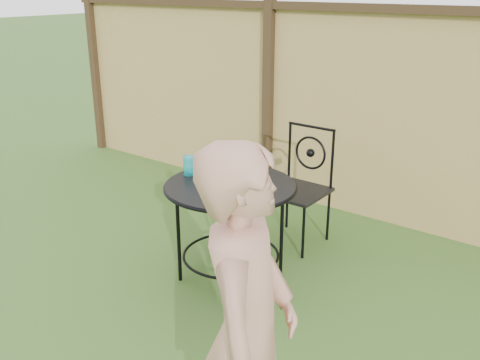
# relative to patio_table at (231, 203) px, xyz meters

# --- Properties ---
(ground) EXTENTS (60.00, 60.00, 0.00)m
(ground) POSITION_rel_patio_table_xyz_m (0.55, -0.59, -0.59)
(ground) COLOR #264D18
(ground) RESTS_ON ground
(fence) EXTENTS (8.00, 0.12, 1.90)m
(fence) POSITION_rel_patio_table_xyz_m (0.55, 1.61, 0.36)
(fence) COLOR tan
(fence) RESTS_ON ground
(patio_table) EXTENTS (0.92, 0.92, 0.72)m
(patio_table) POSITION_rel_patio_table_xyz_m (0.00, 0.00, 0.00)
(patio_table) COLOR black
(patio_table) RESTS_ON ground
(patio_chair) EXTENTS (0.46, 0.46, 0.95)m
(patio_chair) POSITION_rel_patio_table_xyz_m (0.07, 0.81, -0.08)
(patio_chair) COLOR black
(patio_chair) RESTS_ON ground
(diner) EXTENTS (0.57, 0.67, 1.55)m
(diner) POSITION_rel_patio_table_xyz_m (1.14, -1.35, 0.19)
(diner) COLOR tan
(diner) RESTS_ON ground
(salad_plate) EXTENTS (0.27, 0.27, 0.02)m
(salad_plate) POSITION_rel_patio_table_xyz_m (0.03, -0.08, 0.15)
(salad_plate) COLOR #480C0A
(salad_plate) RESTS_ON patio_table
(salad) EXTENTS (0.21, 0.21, 0.08)m
(salad) POSITION_rel_patio_table_xyz_m (0.03, -0.08, 0.20)
(salad) COLOR #235614
(salad) RESTS_ON salad_plate
(fork) EXTENTS (0.01, 0.01, 0.18)m
(fork) POSITION_rel_patio_table_xyz_m (0.04, -0.08, 0.33)
(fork) COLOR silver
(fork) RESTS_ON salad
(drinking_glass) EXTENTS (0.08, 0.08, 0.14)m
(drinking_glass) POSITION_rel_patio_table_xyz_m (-0.36, -0.03, 0.21)
(drinking_glass) COLOR #0E98A3
(drinking_glass) RESTS_ON patio_table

